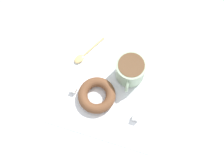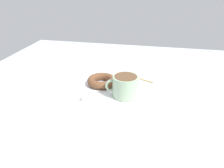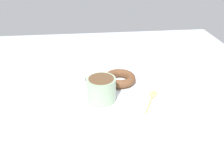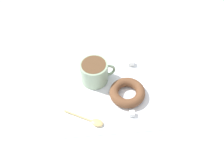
# 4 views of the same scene
# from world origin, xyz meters

# --- Properties ---
(ground_plane) EXTENTS (1.20, 1.20, 0.02)m
(ground_plane) POSITION_xyz_m (0.00, 0.00, -0.01)
(ground_plane) COLOR #B2BCC6
(napkin) EXTENTS (0.33, 0.33, 0.00)m
(napkin) POSITION_xyz_m (-0.02, -0.01, 0.00)
(napkin) COLOR white
(napkin) RESTS_ON ground_plane
(coffee_cup) EXTENTS (0.09, 0.12, 0.07)m
(coffee_cup) POSITION_xyz_m (0.01, 0.04, 0.04)
(coffee_cup) COLOR #9EB793
(coffee_cup) RESTS_ON napkin
(donut) EXTENTS (0.11, 0.11, 0.03)m
(donut) POSITION_xyz_m (-0.05, -0.06, 0.02)
(donut) COLOR brown
(donut) RESTS_ON napkin
(spoon) EXTENTS (0.07, 0.12, 0.01)m
(spoon) POSITION_xyz_m (-0.14, 0.05, 0.01)
(spoon) COLOR #D8B772
(spoon) RESTS_ON napkin
(sugar_cube) EXTENTS (0.02, 0.02, 0.02)m
(sugar_cube) POSITION_xyz_m (0.07, -0.08, 0.01)
(sugar_cube) COLOR white
(sugar_cube) RESTS_ON napkin
(sugar_cube_extra) EXTENTS (0.01, 0.01, 0.01)m
(sugar_cube_extra) POSITION_xyz_m (-0.13, -0.06, 0.01)
(sugar_cube_extra) COLOR white
(sugar_cube_extra) RESTS_ON napkin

